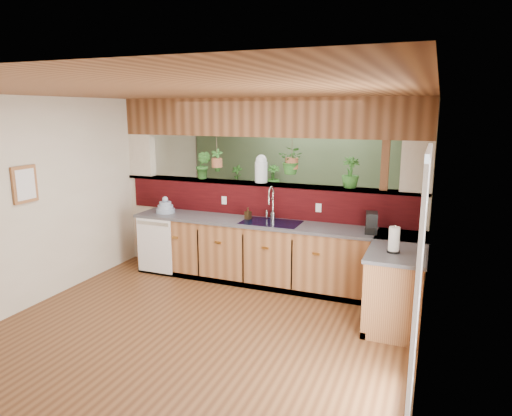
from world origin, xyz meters
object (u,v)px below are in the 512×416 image
at_px(glass_jar, 261,169).
at_px(dish_stack, 166,208).
at_px(shelving_console, 258,211).
at_px(paper_towel, 394,240).
at_px(faucet, 271,202).
at_px(coffee_maker, 371,224).
at_px(soap_dispenser, 248,213).

bearing_deg(glass_jar, dish_stack, -164.69).
xyz_separation_m(dish_stack, shelving_console, (0.61, 2.29, -0.48)).
distance_m(glass_jar, shelving_console, 2.34).
relative_size(paper_towel, shelving_console, 0.22).
xyz_separation_m(glass_jar, shelving_console, (-0.80, 1.90, -1.09)).
height_order(faucet, dish_stack, faucet).
xyz_separation_m(dish_stack, coffee_maker, (3.07, -0.05, 0.04)).
relative_size(coffee_maker, paper_towel, 0.87).
relative_size(faucet, paper_towel, 1.60).
relative_size(faucet, coffee_maker, 1.84).
distance_m(coffee_maker, paper_towel, 0.80).
distance_m(dish_stack, paper_towel, 3.50).
xyz_separation_m(faucet, glass_jar, (-0.24, 0.22, 0.43)).
bearing_deg(paper_towel, soap_dispenser, 157.90).
bearing_deg(faucet, paper_towel, -28.15).
xyz_separation_m(faucet, soap_dispenser, (-0.32, -0.10, -0.18)).
relative_size(faucet, dish_stack, 1.70).
bearing_deg(glass_jar, soap_dispenser, -103.76).
bearing_deg(faucet, dish_stack, -174.32).
distance_m(faucet, glass_jar, 0.54).
bearing_deg(soap_dispenser, faucet, 16.82).
height_order(dish_stack, soap_dispenser, dish_stack).
bearing_deg(coffee_maker, shelving_console, 127.38).
xyz_separation_m(dish_stack, glass_jar, (1.41, 0.39, 0.62)).
distance_m(faucet, shelving_console, 2.46).
bearing_deg(shelving_console, faucet, -46.93).
distance_m(dish_stack, shelving_console, 2.41).
bearing_deg(glass_jar, coffee_maker, -14.65).
bearing_deg(soap_dispenser, paper_towel, -22.10).
distance_m(paper_towel, glass_jar, 2.38).
relative_size(faucet, soap_dispenser, 2.87).
bearing_deg(coffee_maker, glass_jar, 156.17).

